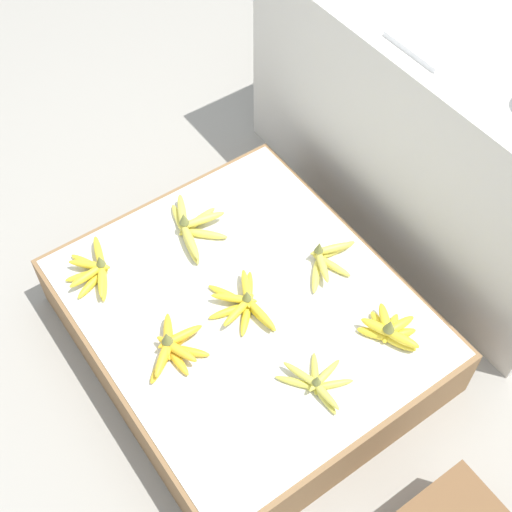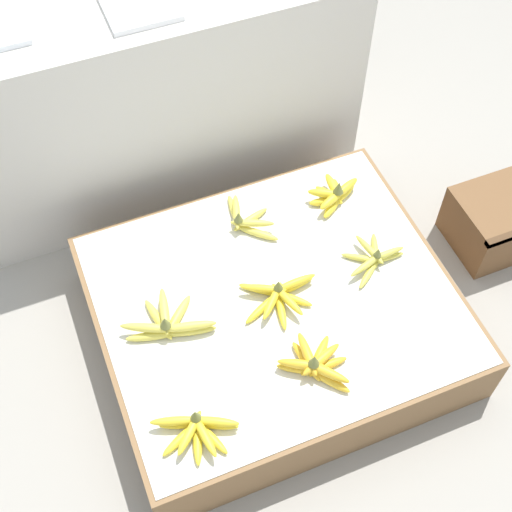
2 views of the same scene
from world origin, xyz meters
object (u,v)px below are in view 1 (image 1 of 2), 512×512
at_px(banana_bunch_front_left, 95,270).
at_px(banana_bunch_front_midleft, 173,347).
at_px(banana_bunch_back_midright, 390,330).
at_px(banana_bunch_middle_left, 192,227).
at_px(banana_bunch_middle_midright, 316,383).
at_px(banana_bunch_back_midleft, 327,260).
at_px(banana_bunch_middle_midleft, 244,304).
at_px(foam_tray_white, 435,39).

distance_m(banana_bunch_front_left, banana_bunch_front_midleft, 0.39).
relative_size(banana_bunch_front_left, banana_bunch_back_midright, 1.22).
relative_size(banana_bunch_middle_left, banana_bunch_middle_midright, 1.33).
bearing_deg(banana_bunch_middle_left, banana_bunch_back_midleft, 38.18).
relative_size(banana_bunch_middle_midleft, banana_bunch_middle_midright, 1.26).
xyz_separation_m(banana_bunch_middle_left, banana_bunch_back_midright, (0.69, 0.27, 0.00)).
xyz_separation_m(banana_bunch_front_midleft, banana_bunch_back_midright, (0.33, 0.57, 0.00)).
xyz_separation_m(banana_bunch_front_left, banana_bunch_middle_midleft, (0.38, 0.32, -0.00)).
distance_m(banana_bunch_front_left, banana_bunch_back_midright, 0.95).
xyz_separation_m(banana_bunch_middle_midright, banana_bunch_back_midright, (-0.01, 0.29, 0.01)).
bearing_deg(banana_bunch_middle_left, banana_bunch_front_left, -95.03).
height_order(banana_bunch_middle_midright, foam_tray_white, foam_tray_white).
bearing_deg(foam_tray_white, banana_bunch_front_left, -102.46).
bearing_deg(banana_bunch_middle_midright, banana_bunch_back_midleft, 137.37).
height_order(banana_bunch_middle_left, banana_bunch_middle_midright, banana_bunch_middle_left).
xyz_separation_m(banana_bunch_front_midleft, banana_bunch_middle_left, (-0.36, 0.29, -0.00)).
bearing_deg(banana_bunch_middle_midleft, banana_bunch_front_midleft, -88.67).
xyz_separation_m(banana_bunch_front_left, banana_bunch_back_midright, (0.72, 0.62, 0.00)).
bearing_deg(banana_bunch_back_midleft, foam_tray_white, 107.78).
bearing_deg(banana_bunch_front_midleft, banana_bunch_middle_midleft, 91.33).
height_order(banana_bunch_front_left, banana_bunch_middle_left, banana_bunch_middle_left).
height_order(banana_bunch_middle_midright, banana_bunch_back_midleft, banana_bunch_back_midleft).
bearing_deg(foam_tray_white, banana_bunch_front_midleft, -82.32).
xyz_separation_m(banana_bunch_middle_midright, foam_tray_white, (-0.48, 0.78, 0.56)).
bearing_deg(banana_bunch_front_left, banana_bunch_back_midright, 40.88).
bearing_deg(banana_bunch_middle_midleft, banana_bunch_front_left, -140.08).
xyz_separation_m(banana_bunch_middle_left, banana_bunch_middle_midright, (0.70, -0.01, -0.01)).
bearing_deg(banana_bunch_middle_midleft, foam_tray_white, 99.73).
bearing_deg(banana_bunch_back_midleft, banana_bunch_back_midright, -2.85).
bearing_deg(banana_bunch_front_midleft, foam_tray_white, 97.68).
relative_size(banana_bunch_middle_left, foam_tray_white, 1.30).
relative_size(banana_bunch_back_midright, foam_tray_white, 0.91).
height_order(banana_bunch_front_midleft, banana_bunch_middle_midright, banana_bunch_front_midleft).
relative_size(banana_bunch_middle_midright, banana_bunch_back_midleft, 0.85).
bearing_deg(banana_bunch_middle_midright, banana_bunch_middle_midleft, -177.09).
distance_m(banana_bunch_middle_left, foam_tray_white, 0.97).
distance_m(banana_bunch_middle_midleft, foam_tray_white, 0.98).
bearing_deg(banana_bunch_back_midleft, banana_bunch_middle_left, -141.82).
relative_size(banana_bunch_middle_left, banana_bunch_back_midleft, 1.13).
xyz_separation_m(banana_bunch_front_left, banana_bunch_back_midleft, (0.40, 0.64, -0.00)).
height_order(banana_bunch_front_midleft, banana_bunch_middle_midleft, banana_bunch_front_midleft).
bearing_deg(foam_tray_white, banana_bunch_middle_left, -105.73).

